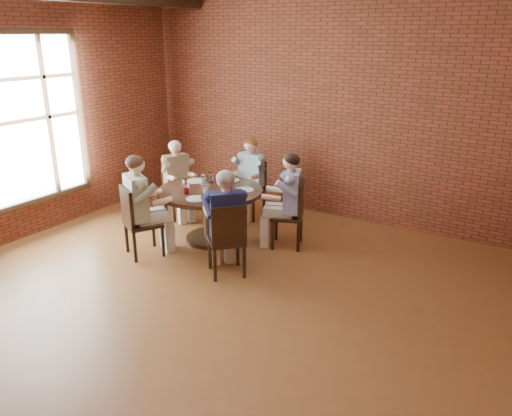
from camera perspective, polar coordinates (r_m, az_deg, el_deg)
The scene contains 26 objects.
floor at distance 5.46m, azimuth -7.71°, elevation -11.31°, with size 7.00×7.00×0.00m, color brown.
wall_back at distance 7.78m, azimuth 8.41°, elevation 11.29°, with size 7.00×7.00×0.00m, color brown.
window at distance 7.48m, azimuth -25.81°, elevation 8.87°, with size 0.10×2.16×2.36m.
dining_table at distance 6.92m, azimuth -5.21°, elevation 0.40°, with size 1.44×1.44×0.75m.
chair_a at distance 6.72m, azimuth 4.28°, elevation -0.42°, with size 0.53×0.53×0.92m.
diner_a at distance 6.68m, azimuth 3.62°, elevation 0.82°, with size 0.51×0.62×1.30m, color #4559B4, non-canonical shape.
chair_b at distance 7.84m, azimuth -0.47°, elevation 2.48°, with size 0.40×0.40×0.89m.
diner_b at distance 7.74m, azimuth -0.75°, elevation 3.32°, with size 0.48×0.59×1.26m, color #96B0BF, non-canonical shape.
chair_c at distance 7.92m, azimuth -9.10°, elevation 2.36°, with size 0.50×0.50×0.88m.
diner_c at distance 7.82m, azimuth -8.93°, elevation 3.15°, with size 0.46×0.57×1.22m, color brown, non-canonical shape.
chair_d at distance 6.59m, azimuth -13.52°, elevation -1.24°, with size 0.58×0.58×0.94m.
diner_d at distance 6.56m, azimuth -12.91°, elevation 0.20°, with size 0.53×0.66×1.34m, color #BDAB94, non-canonical shape.
chair_e at distance 5.87m, azimuth -3.27°, elevation -3.40°, with size 0.58×0.58×0.92m.
diner_e at distance 5.89m, azimuth -3.46°, elevation -1.76°, with size 0.51×0.63×1.30m, color #171B42, non-canonical shape.
plate_a at distance 6.77m, azimuth -1.36°, elevation 2.07°, with size 0.26×0.26×0.01m, color white.
plate_b at distance 7.22m, azimuth -2.95°, elevation 3.19°, with size 0.26×0.26×0.01m, color white.
plate_c at distance 7.24m, azimuth -6.90°, elevation 3.11°, with size 0.26×0.26×0.01m, color white.
plate_d at distance 6.45m, azimuth -6.85°, elevation 1.05°, with size 0.26×0.26×0.01m, color white.
glass_a at distance 6.69m, azimuth -3.59°, elevation 2.40°, with size 0.07×0.07×0.14m, color white.
glass_b at distance 6.89m, azimuth -3.55°, elevation 2.90°, with size 0.07×0.07×0.14m, color white.
glass_c at distance 7.14m, azimuth -5.23°, elevation 3.46°, with size 0.07×0.07×0.14m, color white.
glass_d at distance 7.06m, azimuth -6.04°, elevation 3.24°, with size 0.07×0.07×0.14m, color white.
glass_e at distance 6.88m, azimuth -8.16°, elevation 2.72°, with size 0.07×0.07×0.14m, color white.
glass_f at distance 6.66m, azimuth -8.00°, elevation 2.17°, with size 0.07×0.07×0.14m, color white.
glass_g at distance 6.64m, azimuth -5.74°, elevation 2.20°, with size 0.07×0.07×0.14m, color white.
smartphone at distance 6.36m, azimuth -5.36°, elevation 0.83°, with size 0.07×0.14×0.01m, color black.
Camera 1 is at (3.05, -3.58, 2.78)m, focal length 35.00 mm.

